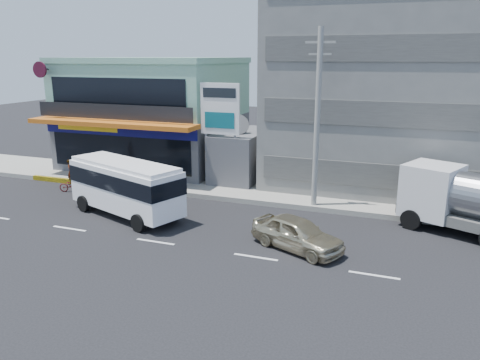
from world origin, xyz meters
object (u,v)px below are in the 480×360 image
satellite_dish (238,132)px  sedan (297,233)px  motorcycle_rider (72,181)px  utility_pole_near (317,120)px  minibus (125,184)px  billboard (220,115)px  shop_building (155,116)px  concrete_building (402,80)px

satellite_dish → sedan: size_ratio=0.34×
sedan → motorcycle_rider: bearing=100.0°
utility_pole_near → sedan: 7.37m
utility_pole_near → minibus: (-9.39, -4.63, -3.35)m
billboard → utility_pole_near: (6.50, -1.80, 0.22)m
sedan → billboard: bearing=66.4°
shop_building → utility_pole_near: size_ratio=1.24×
satellite_dish → minibus: bearing=-112.4°
shop_building → concrete_building: size_ratio=0.77×
minibus → concrete_building: bearing=42.4°
shop_building → billboard: 8.92m
shop_building → minibus: (4.61, -11.18, -2.19)m
concrete_building → satellite_dish: (-10.00, -4.00, -3.42)m
shop_building → minibus: shop_building is taller
utility_pole_near → sedan: bearing=-85.6°
concrete_building → sedan: concrete_building is taller
satellite_dish → motorcycle_rider: satellite_dish is taller
satellite_dish → sedan: bearing=-55.8°
concrete_building → motorcycle_rider: size_ratio=7.51×
satellite_dish → motorcycle_rider: 11.21m
motorcycle_rider → minibus: bearing=-24.9°
utility_pole_near → motorcycle_rider: bearing=-173.1°
motorcycle_rider → sedan: bearing=-14.3°
concrete_building → sedan: size_ratio=3.60×
utility_pole_near → concrete_building: bearing=62.2°
concrete_building → billboard: bearing=-151.1°
shop_building → satellite_dish: size_ratio=8.27×
shop_building → utility_pole_near: (14.00, -6.55, 1.15)m
sedan → satellite_dish: bearing=58.5°
billboard → motorcycle_rider: 10.48m
satellite_dish → motorcycle_rider: bearing=-149.7°
billboard → minibus: (-2.89, -6.43, -3.12)m
utility_pole_near → billboard: bearing=164.5°
satellite_dish → billboard: bearing=-105.5°
concrete_building → sedan: (-3.54, -13.50, -6.24)m
shop_building → motorcycle_rider: 9.13m
billboard → minibus: billboard is taller
satellite_dish → billboard: billboard is taller
satellite_dish → billboard: 2.31m
billboard → minibus: bearing=-114.2°
billboard → sedan: billboard is taller
shop_building → sedan: (14.46, -12.45, -3.24)m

